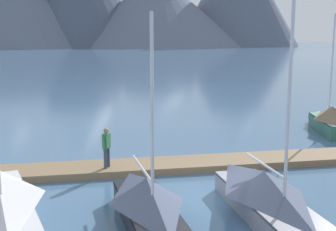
# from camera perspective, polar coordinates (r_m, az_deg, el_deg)

# --- Properties ---
(ground_plane) EXTENTS (700.00, 700.00, 0.00)m
(ground_plane) POSITION_cam_1_polar(r_m,az_deg,el_deg) (15.96, 4.39, -10.87)
(ground_plane) COLOR #426689
(mountain_east_summit) EXTENTS (93.33, 93.33, 38.69)m
(mountain_east_summit) POSITION_cam_1_polar(r_m,az_deg,el_deg) (241.21, -1.53, 13.58)
(mountain_east_summit) COLOR slate
(mountain_east_summit) RESTS_ON ground
(dock) EXTENTS (25.22, 2.37, 0.30)m
(dock) POSITION_cam_1_polar(r_m,az_deg,el_deg) (19.58, 1.18, -6.37)
(dock) COLOR #846B4C
(dock) RESTS_ON ground
(sailboat_second_berth) EXTENTS (3.29, 7.36, 6.58)m
(sailboat_second_berth) POSITION_cam_1_polar(r_m,az_deg,el_deg) (13.79, -20.79, -11.35)
(sailboat_second_berth) COLOR silver
(sailboat_second_berth) RESTS_ON ground
(sailboat_mid_dock_port) EXTENTS (1.91, 6.68, 6.39)m
(sailboat_mid_dock_port) POSITION_cam_1_polar(r_m,az_deg,el_deg) (13.34, -2.21, -11.99)
(sailboat_mid_dock_port) COLOR black
(sailboat_mid_dock_port) RESTS_ON ground
(sailboat_mid_dock_starboard) EXTENTS (1.92, 7.08, 8.80)m
(sailboat_mid_dock_starboard) POSITION_cam_1_polar(r_m,az_deg,el_deg) (14.44, 13.12, -10.49)
(sailboat_mid_dock_starboard) COLOR #93939E
(sailboat_mid_dock_starboard) RESTS_ON ground
(sailboat_outer_slip) EXTENTS (2.80, 6.22, 7.02)m
(sailboat_outer_slip) POSITION_cam_1_polar(r_m,az_deg,el_deg) (28.42, 20.04, -0.43)
(sailboat_outer_slip) COLOR #336B56
(sailboat_outer_slip) RESTS_ON ground
(person_on_dock) EXTENTS (0.38, 0.52, 1.69)m
(person_on_dock) POSITION_cam_1_polar(r_m,az_deg,el_deg) (18.59, -7.91, -3.81)
(person_on_dock) COLOR #384256
(person_on_dock) RESTS_ON dock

